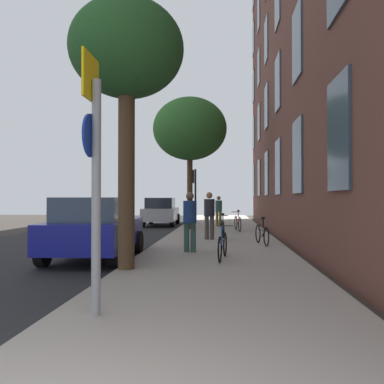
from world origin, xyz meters
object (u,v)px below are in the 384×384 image
object	(u,v)px
car_0	(95,228)
traffic_light	(194,186)
pedestrian_0	(190,218)
bicycle_3	(238,223)
bicycle_2	(223,229)
sign_post	(94,167)
bicycle_1	(262,234)
pedestrian_2	(219,209)
pedestrian_1	(209,212)
car_1	(161,211)
tree_far	(190,129)
bicycle_0	(223,245)
tree_near	(127,54)

from	to	relation	value
car_0	traffic_light	bearing A→B (deg)	83.61
pedestrian_0	car_0	xyz separation A→B (m)	(-2.43, -0.81, -0.23)
bicycle_3	bicycle_2	bearing A→B (deg)	-99.79
sign_post	bicycle_1	bearing A→B (deg)	70.18
sign_post	pedestrian_2	distance (m)	16.44
bicycle_1	pedestrian_0	bearing A→B (deg)	-137.81
bicycle_2	pedestrian_1	bearing A→B (deg)	-179.11
traffic_light	car_1	xyz separation A→B (m)	(-1.84, -1.08, -1.52)
bicycle_3	pedestrian_0	size ratio (longest dim) A/B	1.00
bicycle_2	tree_far	bearing A→B (deg)	108.14
bicycle_0	pedestrian_0	world-z (taller)	pedestrian_0
sign_post	bicycle_3	size ratio (longest dim) A/B	2.01
sign_post	tree_near	world-z (taller)	tree_near
bicycle_2	bicycle_3	bearing A→B (deg)	80.21
tree_far	bicycle_1	distance (m)	8.27
bicycle_3	pedestrian_1	xyz separation A→B (m)	(-1.17, -3.97, 0.60)
traffic_light	pedestrian_1	xyz separation A→B (m)	(1.28, -9.80, -1.26)
car_0	sign_post	bearing A→B (deg)	-72.20
sign_post	car_0	bearing A→B (deg)	107.80
sign_post	pedestrian_2	world-z (taller)	sign_post
tree_far	pedestrian_0	world-z (taller)	tree_far
traffic_light	bicycle_3	xyz separation A→B (m)	(2.45, -5.82, -1.87)
bicycle_2	car_0	distance (m)	5.42
sign_post	bicycle_0	xyz separation A→B (m)	(1.64, 4.82, -1.54)
sign_post	bicycle_2	size ratio (longest dim) A/B	2.07
bicycle_3	pedestrian_0	world-z (taller)	pedestrian_0
bicycle_3	traffic_light	bearing A→B (deg)	112.83
traffic_light	bicycle_2	world-z (taller)	traffic_light
tree_near	pedestrian_2	size ratio (longest dim) A/B	3.56
tree_near	bicycle_3	size ratio (longest dim) A/B	3.42
car_0	bicycle_3	bearing A→B (deg)	63.92
tree_near	bicycle_1	world-z (taller)	tree_near
tree_near	bicycle_0	world-z (taller)	tree_near
traffic_light	pedestrian_0	size ratio (longest dim) A/B	1.96
sign_post	tree_far	bearing A→B (deg)	89.79
tree_near	bicycle_0	size ratio (longest dim) A/B	3.48
sign_post	bicycle_0	bearing A→B (deg)	71.21
traffic_light	bicycle_0	size ratio (longest dim) A/B	1.98
bicycle_1	pedestrian_2	bearing A→B (deg)	100.12
sign_post	tree_near	size ratio (longest dim) A/B	0.59
tree_far	bicycle_1	world-z (taller)	tree_far
bicycle_2	pedestrian_0	distance (m)	3.60
traffic_light	bicycle_3	bearing A→B (deg)	-67.17
bicycle_0	bicycle_3	distance (m)	8.71
tree_far	pedestrian_1	distance (m)	6.31
sign_post	pedestrian_1	bearing A→B (deg)	83.06
bicycle_1	bicycle_2	bearing A→B (deg)	130.61
tree_far	pedestrian_0	bearing A→B (deg)	-85.30
bicycle_1	pedestrian_0	world-z (taller)	pedestrian_0
traffic_light	tree_near	bearing A→B (deg)	-90.97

